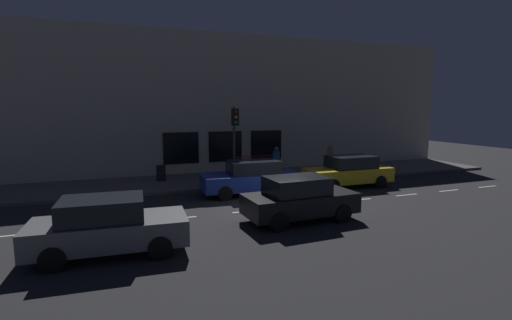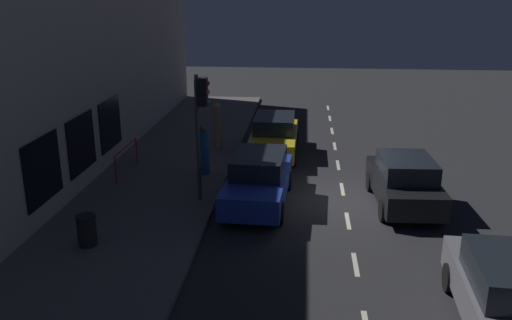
% 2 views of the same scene
% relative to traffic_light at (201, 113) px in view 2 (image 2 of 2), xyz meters
% --- Properties ---
extents(ground_plane, '(60.00, 60.00, 0.00)m').
position_rel_traffic_light_xyz_m(ground_plane, '(-4.40, -0.69, -2.91)').
color(ground_plane, '#28282B').
extents(sidewalk, '(4.50, 32.00, 0.15)m').
position_rel_traffic_light_xyz_m(sidewalk, '(1.85, -0.69, -2.84)').
color(sidewalk, '#5B5654').
rests_on(sidewalk, ground).
extents(building_facade, '(0.65, 32.00, 8.41)m').
position_rel_traffic_light_xyz_m(building_facade, '(4.40, -0.69, 1.28)').
color(building_facade, beige).
rests_on(building_facade, ground).
extents(lane_centre_line, '(0.12, 27.20, 0.01)m').
position_rel_traffic_light_xyz_m(lane_centre_line, '(-4.40, -1.69, -2.91)').
color(lane_centre_line, beige).
rests_on(lane_centre_line, ground).
extents(traffic_light, '(0.47, 0.32, 3.91)m').
position_rel_traffic_light_xyz_m(traffic_light, '(0.00, 0.00, 0.00)').
color(traffic_light, '#424244').
rests_on(traffic_light, sidewalk).
extents(parked_car_0, '(1.89, 4.39, 1.58)m').
position_rel_traffic_light_xyz_m(parked_car_0, '(-1.88, -5.44, -2.12)').
color(parked_car_0, gold).
rests_on(parked_car_0, ground).
extents(parked_car_1, '(1.95, 4.07, 1.58)m').
position_rel_traffic_light_xyz_m(parked_car_1, '(-6.17, -0.42, -2.13)').
color(parked_car_1, black).
rests_on(parked_car_1, ground).
extents(parked_car_2, '(2.02, 4.52, 1.58)m').
position_rel_traffic_light_xyz_m(parked_car_2, '(-1.70, -0.23, -2.12)').
color(parked_car_2, '#1E389E').
rests_on(parked_car_2, ground).
extents(parked_car_3, '(2.03, 4.20, 1.58)m').
position_rel_traffic_light_xyz_m(parked_car_3, '(-7.10, 5.89, -2.13)').
color(parked_car_3, slate).
rests_on(parked_car_3, ground).
extents(pedestrian_0, '(0.51, 0.51, 1.87)m').
position_rel_traffic_light_xyz_m(pedestrian_0, '(0.47, -5.78, -1.89)').
color(pedestrian_0, gray).
rests_on(pedestrian_0, sidewalk).
extents(pedestrian_1, '(0.47, 0.47, 1.79)m').
position_rel_traffic_light_xyz_m(pedestrian_1, '(0.43, -2.45, -1.94)').
color(pedestrian_1, '#1E5189').
rests_on(pedestrian_1, sidewalk).
extents(trash_bin, '(0.51, 0.51, 0.81)m').
position_rel_traffic_light_xyz_m(trash_bin, '(2.38, 3.37, -2.35)').
color(trash_bin, black).
rests_on(trash_bin, sidewalk).
extents(red_railing, '(0.05, 2.38, 0.97)m').
position_rel_traffic_light_xyz_m(red_railing, '(3.18, -2.30, -2.03)').
color(red_railing, red).
rests_on(red_railing, sidewalk).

